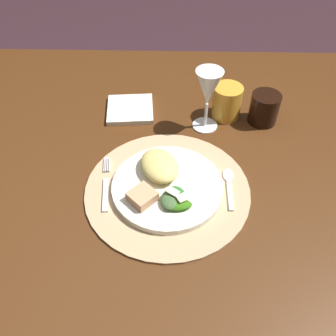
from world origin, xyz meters
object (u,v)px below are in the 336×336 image
(wine_glass, at_px, (208,90))
(dinner_plate, at_px, (167,187))
(dark_tumbler, at_px, (264,108))
(amber_tumbler, at_px, (227,102))
(dining_table, at_px, (149,185))
(fork, at_px, (106,186))
(napkin, at_px, (130,109))
(spoon, at_px, (229,182))

(wine_glass, bearing_deg, dinner_plate, -112.49)
(dark_tumbler, bearing_deg, amber_tumbler, 168.64)
(dinner_plate, distance_m, wine_glass, 0.26)
(amber_tumbler, bearing_deg, dining_table, -139.95)
(dining_table, relative_size, amber_tumbler, 15.98)
(dining_table, xyz_separation_m, amber_tumbler, (0.20, 0.17, 0.15))
(fork, distance_m, amber_tumbler, 0.39)
(wine_glass, xyz_separation_m, dark_tumbler, (0.15, 0.03, -0.07))
(dinner_plate, height_order, fork, dinner_plate)
(dining_table, relative_size, wine_glass, 8.76)
(dinner_plate, bearing_deg, napkin, 111.16)
(dining_table, relative_size, fork, 9.03)
(fork, xyz_separation_m, amber_tumbler, (0.29, 0.27, 0.04))
(fork, distance_m, wine_glass, 0.33)
(fork, height_order, dark_tumbler, dark_tumbler)
(amber_tumbler, height_order, dark_tumbler, amber_tumbler)
(dinner_plate, height_order, spoon, dinner_plate)
(amber_tumbler, xyz_separation_m, dark_tumbler, (0.10, -0.02, -0.00))
(dinner_plate, distance_m, fork, 0.14)
(spoon, xyz_separation_m, amber_tumbler, (0.01, 0.25, 0.04))
(spoon, distance_m, amber_tumbler, 0.25)
(fork, bearing_deg, dinner_plate, -1.31)
(dining_table, height_order, wine_glass, wine_glass)
(spoon, distance_m, napkin, 0.36)
(napkin, xyz_separation_m, dark_tumbler, (0.35, -0.03, 0.03))
(fork, relative_size, dark_tumbler, 1.95)
(spoon, relative_size, wine_glass, 0.74)
(fork, xyz_separation_m, spoon, (0.27, 0.02, -0.00))
(dining_table, bearing_deg, fork, -131.12)
(dining_table, height_order, fork, fork)
(napkin, distance_m, wine_glass, 0.24)
(dining_table, xyz_separation_m, spoon, (0.19, -0.08, 0.11))
(spoon, bearing_deg, fork, -175.94)
(spoon, bearing_deg, napkin, 133.35)
(dining_table, relative_size, dinner_plate, 5.90)
(fork, bearing_deg, dining_table, 48.88)
(amber_tumbler, bearing_deg, dinner_plate, -119.05)
(dining_table, distance_m, amber_tumbler, 0.30)
(fork, xyz_separation_m, dark_tumbler, (0.38, 0.25, 0.03))
(wine_glass, height_order, amber_tumbler, wine_glass)
(dining_table, relative_size, spoon, 11.86)
(amber_tumbler, relative_size, dark_tumbler, 1.10)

